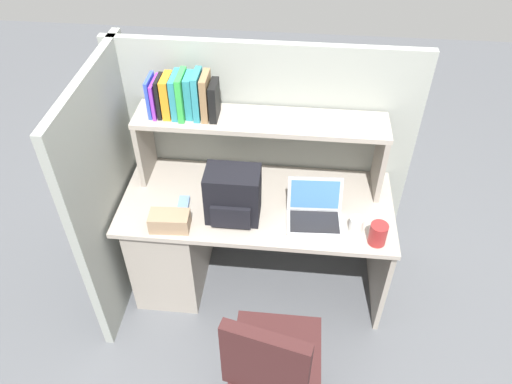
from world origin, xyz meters
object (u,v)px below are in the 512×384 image
paper_cup (356,224)px  office_chair (273,371)px  tissue_box (170,221)px  computer_mouse (184,204)px  backpack (233,196)px  laptop (315,212)px  snack_canister (378,234)px

paper_cup → office_chair: bearing=-119.5°
tissue_box → computer_mouse: bearing=75.1°
backpack → paper_cup: backpack is taller
laptop → paper_cup: bearing=-17.2°
paper_cup → snack_canister: 0.14m
backpack → paper_cup: size_ratio=3.61×
backpack → snack_canister: 0.81m
laptop → office_chair: size_ratio=0.35×
backpack → snack_canister: (0.80, -0.13, -0.09)m
backpack → office_chair: (0.29, -0.75, -0.49)m
paper_cup → tissue_box: (-1.03, -0.08, 0.01)m
computer_mouse → office_chair: size_ratio=0.11×
paper_cup → snack_canister: size_ratio=0.68×
paper_cup → office_chair: (-0.40, -0.70, -0.38)m
laptop → computer_mouse: laptop is taller
laptop → paper_cup: size_ratio=3.70×
tissue_box → office_chair: office_chair is taller
backpack → office_chair: 0.94m
office_chair → tissue_box: bearing=-31.4°
backpack → paper_cup: (0.69, -0.05, -0.11)m
computer_mouse → snack_canister: snack_canister is taller
computer_mouse → office_chair: 1.06m
office_chair → paper_cup: bearing=-106.5°
tissue_box → paper_cup: bearing=1.4°
paper_cup → tissue_box: tissue_box is taller
paper_cup → snack_canister: (0.11, -0.08, 0.02)m
backpack → paper_cup: bearing=-3.8°
laptop → computer_mouse: bearing=177.9°
paper_cup → office_chair: office_chair is taller
paper_cup → office_chair: size_ratio=0.09×
tissue_box → snack_canister: snack_canister is taller
office_chair → backpack: bearing=-55.7°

